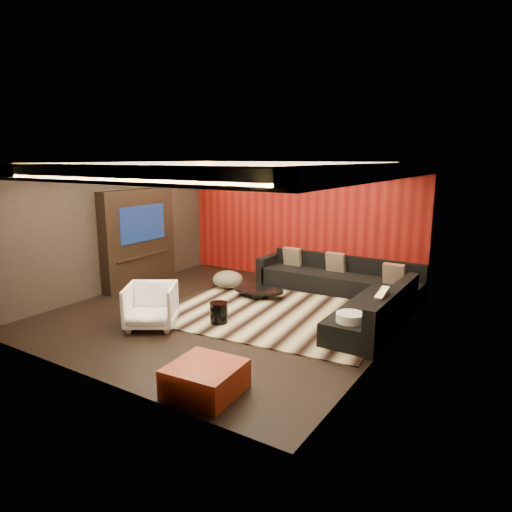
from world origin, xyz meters
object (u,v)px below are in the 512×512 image
Objects in this scene: white_side_table at (350,330)px; sectional_sofa at (350,291)px; orange_ottoman at (205,379)px; armchair at (151,306)px; coffee_table at (259,293)px; drum_stool at (219,313)px.

sectional_sofa is (-0.77, 2.02, -0.01)m from white_side_table.
armchair reaches higher than orange_ottoman.
white_side_table is 0.64× the size of armchair.
coffee_table is 1.88m from sectional_sofa.
sectional_sofa reaches higher than white_side_table.
drum_stool is 2.33m from white_side_table.
sectional_sofa reaches higher than orange_ottoman.
white_side_table reaches higher than coffee_table.
armchair reaches higher than coffee_table.
drum_stool is 2.43m from orange_ottoman.
orange_ottoman is 2.56m from armchair.
armchair is at bearing -161.79° from white_side_table.
coffee_table is at bearing -159.34° from sectional_sofa.
coffee_table is 2.90× the size of drum_stool.
drum_stool is at bearing -172.63° from white_side_table.
orange_ottoman reaches higher than coffee_table.
armchair is at bearing 149.76° from orange_ottoman.
white_side_table is at bearing -14.46° from armchair.
armchair reaches higher than sectional_sofa.
armchair is at bearing -139.78° from drum_stool.
armchair is (-0.69, -2.42, 0.27)m from coffee_table.
orange_ottoman is (-1.00, -2.34, -0.08)m from white_side_table.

